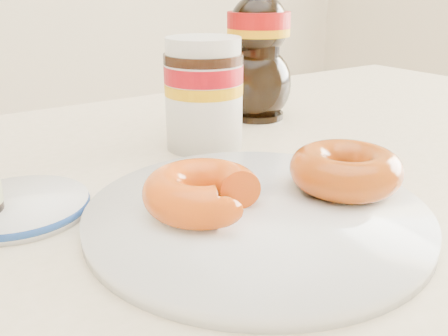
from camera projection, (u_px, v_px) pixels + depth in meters
dining_table at (274, 248)px, 0.56m from camera, size 1.40×0.90×0.75m
plate at (257, 214)px, 0.43m from camera, size 0.30×0.30×0.01m
donut_bitten at (202, 192)px, 0.42m from camera, size 0.13×0.13×0.03m
donut_whole at (346, 169)px, 0.46m from camera, size 0.11×0.11×0.04m
nutella_jar at (204, 89)px, 0.61m from camera, size 0.10×0.10×0.14m
syrup_bottle at (258, 47)px, 0.73m from camera, size 0.13×0.13×0.21m
blue_rim_saucer at (18, 206)px, 0.45m from camera, size 0.13×0.13×0.01m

